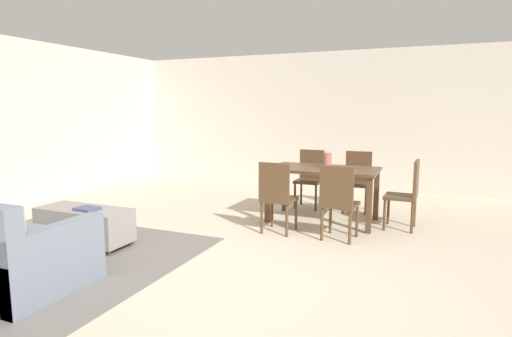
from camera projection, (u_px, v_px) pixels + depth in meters
ground_plane at (230, 276)px, 3.99m from camera, size 10.80×10.80×0.00m
wall_back at (341, 120)px, 8.36m from camera, size 9.00×0.12×2.70m
area_rug at (38, 259)px, 4.43m from camera, size 3.00×2.80×0.01m
ottoman_table at (84, 224)px, 4.87m from camera, size 1.12×0.46×0.44m
dining_table at (323, 175)px, 5.87m from camera, size 1.50×0.85×0.76m
dining_chair_near_left at (277, 193)px, 5.28m from camera, size 0.41×0.41×0.92m
dining_chair_near_right at (338, 198)px, 4.99m from camera, size 0.43×0.43×0.92m
dining_chair_far_left at (310, 175)px, 6.76m from camera, size 0.40×0.40×0.92m
dining_chair_far_right at (357, 178)px, 6.51m from camera, size 0.41×0.41×0.92m
dining_chair_head_east at (408, 191)px, 5.46m from camera, size 0.42×0.42×0.92m
vase_centerpiece at (327, 160)px, 5.82m from camera, size 0.11×0.11×0.21m
book_on_ottoman at (87, 209)px, 4.75m from camera, size 0.27×0.22×0.03m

